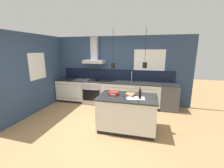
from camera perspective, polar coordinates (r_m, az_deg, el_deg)
ground_plane at (r=4.44m, az=-4.36°, el=-15.16°), size 16.00×16.00×0.00m
wall_back at (r=5.91m, az=1.13°, el=5.78°), size 5.60×2.17×2.60m
wall_left at (r=5.81m, az=-25.70°, el=3.88°), size 0.08×3.80×2.60m
counter_run_left at (r=6.42m, az=-14.94°, el=-2.21°), size 1.16×0.64×0.91m
counter_run_sink at (r=5.68m, az=7.11°, el=-3.83°), size 2.14×0.64×1.29m
oven_range at (r=6.02m, az=-6.86°, el=-2.93°), size 0.79×0.66×0.91m
dishwasher at (r=5.69m, az=20.91°, el=-4.64°), size 0.60×0.65×0.91m
kitchen_island at (r=4.07m, az=5.79°, el=-10.76°), size 1.52×0.97×0.91m
bottle_on_island at (r=3.74m, az=10.60°, el=-3.78°), size 0.07×0.07×0.29m
book_stack at (r=3.95m, az=6.87°, el=-4.09°), size 0.25×0.33×0.06m
red_supply_box at (r=3.98m, az=0.57°, el=-3.60°), size 0.24×0.20×0.09m
paper_pile at (r=3.79m, az=9.00°, el=-5.35°), size 0.47×0.32×0.01m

